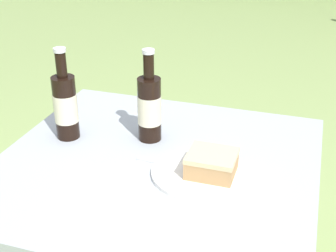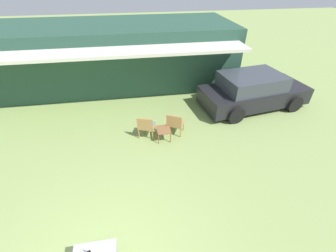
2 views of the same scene
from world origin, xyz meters
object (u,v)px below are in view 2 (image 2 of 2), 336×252
Objects in this scene: parked_car at (253,91)px; garden_side_table at (164,130)px; wicker_chair_cushioned at (146,125)px; wicker_chair_plain at (175,123)px.

parked_car reaches higher than garden_side_table.
wicker_chair_cushioned reaches higher than garden_side_table.
garden_side_table is (-0.43, -0.21, -0.12)m from wicker_chair_plain.
parked_car is 5.51× the size of wicker_chair_plain.
parked_car reaches higher than wicker_chair_cushioned.
parked_car is 4.27m from garden_side_table.
wicker_chair_cushioned is 1.61× the size of garden_side_table.
parked_car is 4.71m from wicker_chair_cushioned.
wicker_chair_plain is at bearing 26.15° from garden_side_table.
garden_side_table is at bearing -165.89° from parked_car.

